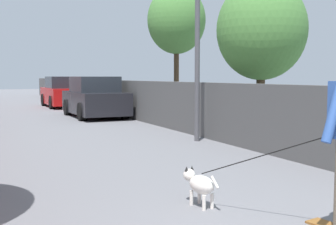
# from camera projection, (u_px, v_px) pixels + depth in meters

# --- Properties ---
(ground_plane) EXTENTS (80.00, 80.00, 0.00)m
(ground_plane) POSITION_uv_depth(u_px,v_px,m) (49.00, 120.00, 15.40)
(ground_plane) COLOR slate
(fence_right) EXTENTS (48.00, 0.30, 1.39)m
(fence_right) POSITION_uv_depth(u_px,v_px,m) (147.00, 101.00, 14.75)
(fence_right) COLOR #4C4C4C
(fence_right) RESTS_ON ground
(tree_right_near) EXTENTS (2.16, 2.16, 4.88)m
(tree_right_near) POSITION_uv_depth(u_px,v_px,m) (176.00, 21.00, 16.07)
(tree_right_near) COLOR #473523
(tree_right_near) RESTS_ON ground
(tree_right_far) EXTENTS (2.30, 2.30, 4.01)m
(tree_right_far) POSITION_uv_depth(u_px,v_px,m) (262.00, 30.00, 11.07)
(tree_right_far) COLOR #473523
(tree_right_far) RESTS_ON ground
(lamp_post) EXTENTS (0.36, 0.36, 4.21)m
(lamp_post) POSITION_uv_depth(u_px,v_px,m) (197.00, 19.00, 10.17)
(lamp_post) COLOR #4C4C51
(lamp_post) RESTS_ON ground
(dog) EXTENTS (1.80, 0.89, 1.06)m
(dog) POSITION_uv_depth(u_px,v_px,m) (200.00, 184.00, 5.15)
(dog) COLOR white
(dog) RESTS_ON ground
(car_near) EXTENTS (3.91, 1.80, 1.54)m
(car_near) POSITION_uv_depth(u_px,v_px,m) (95.00, 98.00, 16.52)
(car_near) COLOR black
(car_near) RESTS_ON ground
(car_far) EXTENTS (3.97, 1.80, 1.54)m
(car_far) POSITION_uv_depth(u_px,v_px,m) (63.00, 93.00, 21.98)
(car_far) COLOR #B71414
(car_far) RESTS_ON ground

